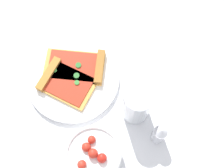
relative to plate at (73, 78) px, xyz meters
The scene contains 7 objects.
ground_plane 0.03m from the plate, 137.78° to the left, with size 2.40×2.40×0.00m, color silver.
plate is the anchor object (origin of this frame).
pizza_slice_near 0.03m from the plate, 144.19° to the left, with size 0.12×0.17×0.02m.
pizza_slice_far 0.03m from the plate, 59.67° to the right, with size 0.15×0.17×0.02m.
salad_bowl 0.22m from the plate, 11.73° to the left, with size 0.13×0.13×0.07m.
soda_glass 0.19m from the plate, 56.34° to the left, with size 0.07×0.07×0.13m.
pepper_shaker 0.27m from the plate, 49.45° to the left, with size 0.03×0.03×0.08m.
Camera 1 is at (0.32, 0.06, 0.75)m, focal length 48.03 mm.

